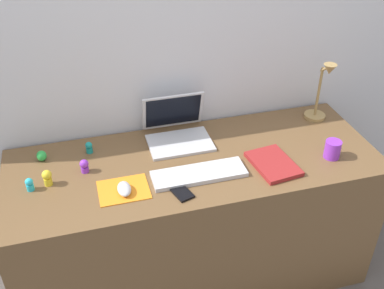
{
  "coord_description": "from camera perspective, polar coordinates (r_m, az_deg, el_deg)",
  "views": [
    {
      "loc": [
        -0.46,
        -1.61,
        1.97
      ],
      "look_at": [
        -0.01,
        0.0,
        0.83
      ],
      "focal_mm": 42.84,
      "sensor_mm": 36.0,
      "label": 1
    }
  ],
  "objects": [
    {
      "name": "desk_lamp",
      "position": [
        2.39,
        15.8,
        6.16
      ],
      "size": [
        0.11,
        0.15,
        0.33
      ],
      "color": "#A5844C",
      "rests_on": "desk"
    },
    {
      "name": "notebook_pad",
      "position": [
        2.08,
        10.07,
        -2.37
      ],
      "size": [
        0.2,
        0.26,
        0.02
      ],
      "primitive_type": "cube",
      "rotation": [
        0.0,
        0.0,
        0.12
      ],
      "color": "maroon",
      "rests_on": "desk"
    },
    {
      "name": "toy_figurine_purple",
      "position": [
        2.05,
        -13.26,
        -2.58
      ],
      "size": [
        0.04,
        0.04,
        0.06
      ],
      "color": "purple",
      "rests_on": "desk"
    },
    {
      "name": "mouse",
      "position": [
        1.91,
        -8.44,
        -5.48
      ],
      "size": [
        0.06,
        0.1,
        0.03
      ],
      "primitive_type": "ellipsoid",
      "color": "silver",
      "rests_on": "mousepad"
    },
    {
      "name": "cell_phone",
      "position": [
        1.9,
        -1.5,
        -5.8
      ],
      "size": [
        0.1,
        0.14,
        0.01
      ],
      "primitive_type": "cube",
      "rotation": [
        0.0,
        0.0,
        0.31
      ],
      "color": "black",
      "rests_on": "desk"
    },
    {
      "name": "ground_plane",
      "position": [
        2.59,
        0.28,
        -15.34
      ],
      "size": [
        6.0,
        6.0,
        0.0
      ],
      "primitive_type": "plane",
      "color": "#59514C"
    },
    {
      "name": "keyboard",
      "position": [
        1.99,
        0.88,
        -3.68
      ],
      "size": [
        0.41,
        0.13,
        0.02
      ],
      "primitive_type": "cube",
      "color": "silver",
      "rests_on": "desk"
    },
    {
      "name": "toy_figurine_yellow",
      "position": [
        2.02,
        -17.58,
        -3.86
      ],
      "size": [
        0.04,
        0.04,
        0.07
      ],
      "color": "yellow",
      "rests_on": "desk"
    },
    {
      "name": "mousepad",
      "position": [
        1.94,
        -8.51,
        -5.59
      ],
      "size": [
        0.21,
        0.17,
        0.0
      ],
      "primitive_type": "cube",
      "color": "orange",
      "rests_on": "desk"
    },
    {
      "name": "toy_figurine_cyan",
      "position": [
        2.01,
        -19.57,
        -4.68
      ],
      "size": [
        0.03,
        0.03,
        0.06
      ],
      "color": "#28B7CC",
      "rests_on": "desk"
    },
    {
      "name": "toy_figurine_teal",
      "position": [
        2.17,
        -12.7,
        -0.35
      ],
      "size": [
        0.03,
        0.03,
        0.06
      ],
      "color": "teal",
      "rests_on": "desk"
    },
    {
      "name": "coffee_mug",
      "position": [
        2.17,
        17.09,
        -0.58
      ],
      "size": [
        0.07,
        0.07,
        0.09
      ],
      "primitive_type": "cylinder",
      "color": "purple",
      "rests_on": "desk"
    },
    {
      "name": "desk",
      "position": [
        2.32,
        0.31,
        -9.4
      ],
      "size": [
        1.7,
        0.64,
        0.74
      ],
      "primitive_type": "cube",
      "color": "brown",
      "rests_on": "ground_plane"
    },
    {
      "name": "toy_figurine_green",
      "position": [
        2.18,
        -18.22,
        -1.35
      ],
      "size": [
        0.04,
        0.04,
        0.05
      ],
      "primitive_type": "ellipsoid",
      "color": "green",
      "rests_on": "desk"
    },
    {
      "name": "back_wall",
      "position": [
        2.32,
        -2.09,
        5.2
      ],
      "size": [
        2.9,
        0.05,
        1.69
      ],
      "primitive_type": "cube",
      "color": "silver",
      "rests_on": "ground_plane"
    },
    {
      "name": "laptop",
      "position": [
        2.21,
        -1.9,
        2.0
      ],
      "size": [
        0.3,
        0.27,
        0.21
      ],
      "color": "silver",
      "rests_on": "desk"
    }
  ]
}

